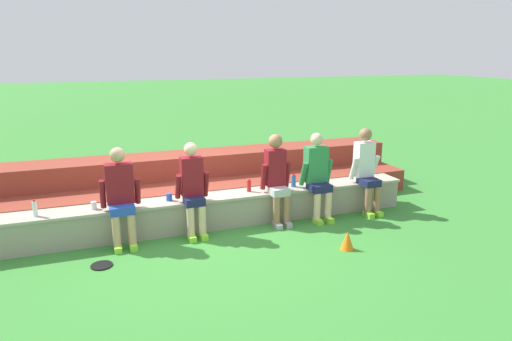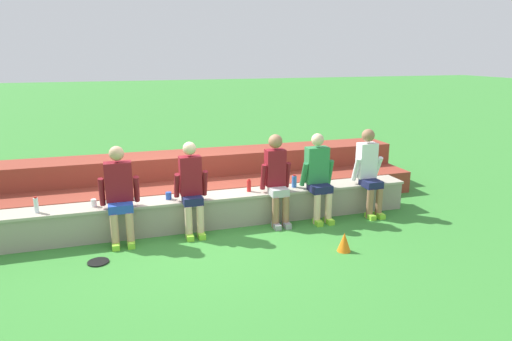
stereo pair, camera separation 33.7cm
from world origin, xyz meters
TOP-DOWN VIEW (x-y plane):
  - ground_plane at (0.00, 0.00)m, footprint 80.00×80.00m
  - stone_seating_wall at (0.00, 0.22)m, footprint 7.14×0.48m
  - brick_bleachers at (0.00, 1.69)m, footprint 8.59×1.55m
  - person_far_left at (-1.16, -0.02)m, footprint 0.56×0.51m
  - person_left_of_center at (-0.13, -0.02)m, footprint 0.50×0.49m
  - person_center at (1.23, 0.03)m, footprint 0.49×0.54m
  - person_right_of_center at (1.94, -0.02)m, footprint 0.54×0.53m
  - person_far_right at (2.87, -0.00)m, footprint 0.49×0.58m
  - water_bottle_near_left at (-2.28, 0.17)m, footprint 0.06×0.06m
  - water_bottle_mid_right at (0.84, 0.24)m, footprint 0.07×0.07m
  - water_bottle_center_gap at (1.62, 0.24)m, footprint 0.08×0.08m
  - plastic_cup_right_end at (-1.53, 0.21)m, footprint 0.08×0.08m
  - plastic_cup_left_end at (-0.45, 0.22)m, footprint 0.09×0.09m
  - frisbee at (-1.49, -0.64)m, footprint 0.28×0.28m
  - sports_cone at (1.76, -1.29)m, footprint 0.19×0.19m

SIDE VIEW (x-z plane):
  - ground_plane at x=0.00m, z-range 0.00..0.00m
  - frisbee at x=-1.49m, z-range 0.00..0.02m
  - sports_cone at x=1.76m, z-range 0.00..0.27m
  - stone_seating_wall at x=0.00m, z-range 0.02..0.52m
  - brick_bleachers at x=0.00m, z-range -0.07..0.76m
  - plastic_cup_right_end at x=-1.53m, z-range 0.50..0.61m
  - plastic_cup_left_end at x=-0.45m, z-range 0.50..0.61m
  - water_bottle_mid_right at x=0.84m, z-range 0.50..0.70m
  - water_bottle_center_gap at x=1.62m, z-range 0.50..0.71m
  - water_bottle_near_left at x=-2.28m, z-range 0.50..0.73m
  - person_left_of_center at x=-0.13m, z-range 0.04..1.45m
  - person_far_left at x=-1.16m, z-range 0.05..1.46m
  - person_right_of_center at x=1.94m, z-range 0.04..1.47m
  - person_far_right at x=2.87m, z-range 0.04..1.49m
  - person_center at x=1.23m, z-range 0.05..1.49m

